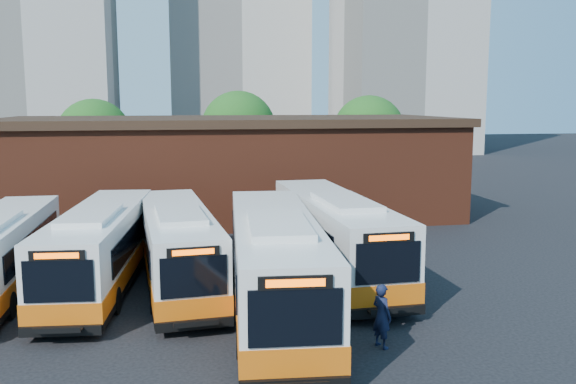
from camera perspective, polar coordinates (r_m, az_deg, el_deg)
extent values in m
plane|color=black|center=(21.39, -0.44, -11.79)|extent=(220.00, 220.00, 0.00)
cube|color=silver|center=(26.27, -25.33, -5.03)|extent=(2.47, 11.15, 2.64)
cube|color=#D25B0D|center=(26.45, -25.22, -6.65)|extent=(2.52, 11.20, 0.65)
cube|color=black|center=(26.57, -25.16, -7.61)|extent=(2.51, 11.19, 0.23)
cube|color=black|center=(26.27, -22.61, -4.30)|extent=(0.13, 8.68, 0.97)
cylinder|color=black|center=(23.36, -24.63, -9.62)|extent=(0.31, 0.93, 0.93)
cylinder|color=black|center=(29.09, -21.60, -5.95)|extent=(0.31, 0.93, 0.93)
cube|color=silver|center=(25.54, -17.12, -4.77)|extent=(3.59, 11.87, 2.78)
cube|color=#D25B0D|center=(25.73, -17.04, -6.51)|extent=(3.65, 11.93, 0.68)
cube|color=black|center=(25.85, -17.00, -7.55)|extent=(3.64, 11.92, 0.24)
cube|color=black|center=(19.95, -20.69, -7.83)|extent=(2.11, 0.26, 1.32)
cube|color=black|center=(19.74, -20.82, -5.58)|extent=(1.65, 0.22, 0.31)
cube|color=#FF5905|center=(19.71, -20.85, -5.60)|extent=(1.31, 0.15, 0.18)
cube|color=black|center=(20.38, -20.51, -12.09)|extent=(2.49, 0.37, 0.31)
cube|color=black|center=(20.14, -20.69, -12.05)|extent=(1.44, 0.50, 0.06)
cube|color=black|center=(19.96, -20.84, -12.04)|extent=(1.41, 0.17, 0.18)
cube|color=black|center=(26.14, -19.69, -3.98)|extent=(0.92, 9.08, 1.02)
cube|color=black|center=(25.61, -14.19, -3.99)|extent=(0.92, 9.08, 1.02)
cube|color=silver|center=(23.84, -18.01, -2.08)|extent=(2.07, 4.23, 0.21)
cylinder|color=black|center=(23.05, -21.50, -9.62)|extent=(0.40, 1.00, 0.97)
cylinder|color=black|center=(22.51, -15.92, -9.77)|extent=(0.40, 1.00, 0.97)
cylinder|color=black|center=(29.02, -17.91, -5.75)|extent=(0.40, 1.00, 0.97)
cylinder|color=black|center=(28.60, -13.49, -5.78)|extent=(0.40, 1.00, 0.97)
cube|color=silver|center=(25.13, -10.31, -4.77)|extent=(3.42, 11.75, 2.75)
cube|color=#D25B0D|center=(25.32, -10.26, -6.53)|extent=(3.47, 11.80, 0.68)
cube|color=black|center=(25.45, -10.23, -7.58)|extent=(3.46, 11.79, 0.24)
cube|color=black|center=(19.45, -8.81, -7.84)|extent=(2.09, 0.23, 1.30)
cube|color=black|center=(19.23, -8.86, -5.56)|extent=(1.64, 0.19, 0.31)
cube|color=#FF5905|center=(19.20, -8.84, -5.58)|extent=(1.30, 0.13, 0.17)
cube|color=black|center=(19.88, -8.68, -12.16)|extent=(2.46, 0.34, 0.31)
cube|color=black|center=(19.64, -8.61, -12.12)|extent=(1.43, 0.48, 0.06)
cube|color=black|center=(19.46, -8.56, -12.11)|extent=(1.40, 0.16, 0.17)
cube|color=black|center=(25.38, -13.23, -4.12)|extent=(0.80, 9.01, 1.01)
cube|color=black|center=(25.57, -7.59, -3.87)|extent=(0.80, 9.01, 1.01)
cube|color=silver|center=(23.41, -10.09, -2.06)|extent=(2.01, 4.18, 0.21)
cylinder|color=black|center=(22.23, -12.37, -9.89)|extent=(0.39, 0.99, 0.97)
cylinder|color=black|center=(22.43, -6.60, -9.57)|extent=(0.39, 0.99, 0.97)
cylinder|color=black|center=(28.35, -13.05, -5.90)|extent=(0.39, 0.99, 0.97)
cylinder|color=black|center=(28.51, -8.55, -5.69)|extent=(0.39, 0.99, 0.97)
cube|color=silver|center=(21.34, -1.26, -6.48)|extent=(3.79, 13.05, 3.06)
cube|color=#D25B0D|center=(21.59, -1.25, -8.75)|extent=(3.84, 13.11, 0.75)
cube|color=black|center=(21.75, -1.24, -10.10)|extent=(3.83, 13.09, 0.27)
cube|color=black|center=(15.11, 0.69, -11.70)|extent=(2.32, 0.26, 1.45)
cube|color=black|center=(14.82, 0.70, -8.48)|extent=(1.82, 0.21, 0.34)
cube|color=#FF5905|center=(14.78, 0.72, -8.52)|extent=(1.44, 0.14, 0.19)
cube|color=black|center=(21.63, -5.05, -5.51)|extent=(0.88, 10.01, 1.13)
cube|color=black|center=(21.83, 2.32, -5.35)|extent=(0.88, 10.01, 1.13)
cube|color=silver|center=(19.41, -0.90, -3.03)|extent=(2.22, 4.64, 0.24)
cylinder|color=black|center=(18.26, -4.31, -13.66)|extent=(0.43, 1.10, 1.07)
cylinder|color=black|center=(18.48, 3.60, -13.38)|extent=(0.43, 1.10, 1.07)
cylinder|color=black|center=(24.96, -4.73, -7.55)|extent=(0.43, 1.10, 1.07)
cylinder|color=black|center=(25.12, 0.98, -7.41)|extent=(0.43, 1.10, 1.07)
cube|color=silver|center=(26.33, 4.33, -3.76)|extent=(3.04, 12.53, 2.96)
cube|color=#D25B0D|center=(26.53, 4.31, -5.57)|extent=(3.09, 12.59, 0.73)
cube|color=black|center=(26.66, 4.30, -6.65)|extent=(3.08, 12.58, 0.26)
cube|color=black|center=(20.51, 9.35, -6.56)|extent=(2.25, 0.13, 1.40)
cube|color=black|center=(20.30, 9.42, -4.22)|extent=(1.77, 0.12, 0.33)
cube|color=#FF5905|center=(20.27, 9.46, -4.24)|extent=(1.40, 0.06, 0.19)
cube|color=black|center=(20.95, 9.31, -11.00)|extent=(2.65, 0.23, 0.33)
cube|color=black|center=(20.71, 9.56, -10.94)|extent=(1.52, 0.44, 0.06)
cube|color=black|center=(20.52, 9.76, -10.91)|extent=(1.51, 0.09, 0.19)
cube|color=black|center=(26.32, 1.26, -3.11)|extent=(0.36, 9.71, 1.09)
cube|color=black|center=(27.07, 6.83, -2.84)|extent=(0.36, 9.71, 1.09)
cube|color=silver|center=(24.58, 5.41, -0.90)|extent=(1.94, 4.41, 0.23)
cylinder|color=black|center=(23.07, 3.93, -8.93)|extent=(0.36, 1.05, 1.04)
cylinder|color=black|center=(23.82, 9.54, -8.46)|extent=(0.36, 1.05, 1.04)
cylinder|color=black|center=(29.47, 0.21, -5.05)|extent=(0.36, 1.05, 1.04)
cylinder|color=black|center=(30.07, 4.69, -4.81)|extent=(0.36, 1.05, 1.04)
imported|color=black|center=(18.99, 8.76, -11.38)|extent=(0.73, 0.85, 1.98)
cube|color=#5F2716|center=(40.16, -5.41, 2.12)|extent=(28.00, 12.00, 6.00)
cube|color=black|center=(39.94, -5.48, 6.62)|extent=(28.60, 12.60, 0.50)
cube|color=black|center=(34.91, 0.42, -1.78)|extent=(1.20, 0.08, 2.40)
cylinder|color=#382314|center=(52.53, -17.51, 1.44)|extent=(0.36, 0.36, 2.70)
sphere|color=#164814|center=(52.25, -17.67, 5.04)|extent=(6.00, 6.00, 6.00)
cylinder|color=#382314|center=(54.37, -4.60, 2.17)|extent=(0.36, 0.36, 2.95)
sphere|color=#164814|center=(54.10, -4.65, 5.97)|extent=(6.56, 6.56, 6.56)
cylinder|color=#382314|center=(53.71, 7.50, 1.97)|extent=(0.36, 0.36, 2.81)
sphere|color=#164814|center=(53.44, 7.57, 5.63)|extent=(6.24, 6.24, 6.24)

